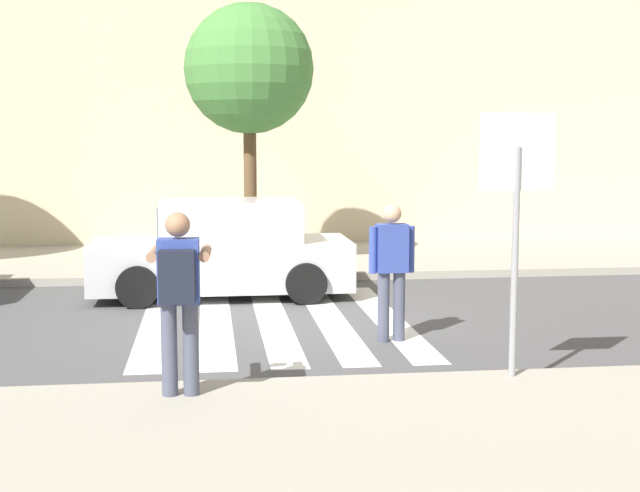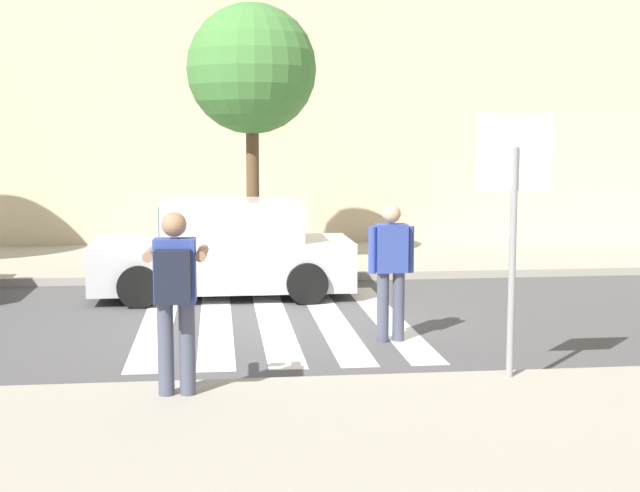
% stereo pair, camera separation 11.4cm
% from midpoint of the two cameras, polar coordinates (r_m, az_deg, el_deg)
% --- Properties ---
extents(ground_plane, '(120.00, 120.00, 0.00)m').
position_cam_midpoint_polar(ground_plane, '(12.24, -2.64, -5.04)').
color(ground_plane, '#4C4C4F').
extents(sidewalk_far, '(60.00, 4.80, 0.14)m').
position_cam_midpoint_polar(sidewalk_far, '(18.13, -3.98, -0.89)').
color(sidewalk_far, '#9E998C').
rests_on(sidewalk_far, ground).
extents(building_facade_far, '(56.00, 4.00, 5.77)m').
position_cam_midpoint_polar(building_facade_far, '(22.36, -4.57, 7.83)').
color(building_facade_far, beige).
rests_on(building_facade_far, ground).
extents(crosswalk_stripe_0, '(0.44, 5.20, 0.01)m').
position_cam_midpoint_polar(crosswalk_stripe_0, '(12.43, -10.11, -4.94)').
color(crosswalk_stripe_0, silver).
rests_on(crosswalk_stripe_0, ground).
extents(crosswalk_stripe_1, '(0.44, 5.20, 0.01)m').
position_cam_midpoint_polar(crosswalk_stripe_1, '(12.40, -6.41, -4.90)').
color(crosswalk_stripe_1, silver).
rests_on(crosswalk_stripe_1, ground).
extents(crosswalk_stripe_2, '(0.44, 5.20, 0.01)m').
position_cam_midpoint_polar(crosswalk_stripe_2, '(12.43, -2.71, -4.84)').
color(crosswalk_stripe_2, silver).
rests_on(crosswalk_stripe_2, ground).
extents(crosswalk_stripe_3, '(0.44, 5.20, 0.01)m').
position_cam_midpoint_polar(crosswalk_stripe_3, '(12.51, 0.96, -4.75)').
color(crosswalk_stripe_3, silver).
rests_on(crosswalk_stripe_3, ground).
extents(crosswalk_stripe_4, '(0.44, 5.20, 0.01)m').
position_cam_midpoint_polar(crosswalk_stripe_4, '(12.64, 4.57, -4.65)').
color(crosswalk_stripe_4, silver).
rests_on(crosswalk_stripe_4, ground).
extents(stop_sign, '(0.76, 0.08, 2.64)m').
position_cam_midpoint_polar(stop_sign, '(9.04, 12.66, 3.77)').
color(stop_sign, gray).
rests_on(stop_sign, sidewalk_near).
extents(photographer_with_backpack, '(0.60, 0.86, 1.72)m').
position_cam_midpoint_polar(photographer_with_backpack, '(8.34, -8.88, -2.64)').
color(photographer_with_backpack, '#474C60').
rests_on(photographer_with_backpack, sidewalk_near).
extents(pedestrian_crossing, '(0.58, 0.26, 1.72)m').
position_cam_midpoint_polar(pedestrian_crossing, '(11.11, 4.86, -1.19)').
color(pedestrian_crossing, '#474C60').
rests_on(pedestrian_crossing, ground).
extents(parked_car_silver, '(4.10, 1.92, 1.55)m').
position_cam_midpoint_polar(parked_car_silver, '(14.36, -5.83, -0.35)').
color(parked_car_silver, '#B7BABF').
rests_on(parked_car_silver, ground).
extents(street_tree_center, '(2.39, 2.39, 4.85)m').
position_cam_midpoint_polar(street_tree_center, '(16.72, -4.19, 11.16)').
color(street_tree_center, brown).
rests_on(street_tree_center, sidewalk_far).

